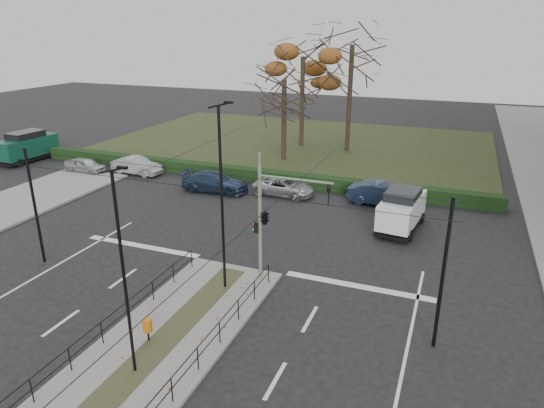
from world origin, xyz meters
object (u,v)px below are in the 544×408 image
(parked_car_fifth, at_px, (383,194))
(rust_tree, at_px, (303,57))
(traffic_light, at_px, (267,215))
(parked_car_first, at_px, (85,165))
(parked_car_fourth, at_px, (284,187))
(bare_tree_center, at_px, (352,53))
(streetlamp_median_far, at_px, (222,198))
(white_van, at_px, (402,209))
(litter_bin, at_px, (147,326))
(streetlamp_median_near, at_px, (124,274))
(parked_car_third, at_px, (215,182))
(parked_car_second, at_px, (137,166))
(bare_tree_near, at_px, (284,86))
(green_van, at_px, (27,146))

(parked_car_fifth, bearing_deg, rust_tree, 41.98)
(traffic_light, xyz_separation_m, parked_car_first, (-20.77, 11.40, -2.71))
(parked_car_fourth, height_order, bare_tree_center, bare_tree_center)
(streetlamp_median_far, bearing_deg, white_van, 57.36)
(litter_bin, bearing_deg, white_van, 63.48)
(traffic_light, distance_m, parked_car_fifth, 13.17)
(streetlamp_median_near, relative_size, streetlamp_median_far, 0.87)
(traffic_light, xyz_separation_m, bare_tree_center, (-2.29, 26.43, 5.83))
(litter_bin, height_order, streetlamp_median_near, streetlamp_median_near)
(white_van, relative_size, bare_tree_center, 0.37)
(parked_car_first, distance_m, bare_tree_center, 25.30)
(parked_car_fourth, relative_size, parked_car_fifth, 0.94)
(litter_bin, bearing_deg, parked_car_fourth, 93.70)
(litter_bin, distance_m, parked_car_fifth, 19.52)
(parked_car_first, bearing_deg, parked_car_third, -89.79)
(streetlamp_median_near, distance_m, bare_tree_center, 34.64)
(parked_car_second, xyz_separation_m, rust_tree, (9.43, 14.30, 7.98))
(parked_car_fourth, height_order, bare_tree_near, bare_tree_near)
(bare_tree_center, bearing_deg, traffic_light, -85.04)
(bare_tree_near, bearing_deg, bare_tree_center, 49.29)
(parked_car_third, distance_m, white_van, 13.78)
(streetlamp_median_far, distance_m, bare_tree_center, 28.30)
(streetlamp_median_near, bearing_deg, parked_car_first, 134.67)
(streetlamp_median_far, height_order, parked_car_second, streetlamp_median_far)
(streetlamp_median_far, height_order, white_van, streetlamp_median_far)
(traffic_light, height_order, parked_car_second, traffic_light)
(streetlamp_median_far, distance_m, green_van, 30.24)
(white_van, bearing_deg, green_van, 173.54)
(parked_car_first, xyz_separation_m, parked_car_fifth, (24.19, 1.06, 0.15))
(litter_bin, relative_size, streetlamp_median_far, 0.11)
(streetlamp_median_near, bearing_deg, parked_car_fifth, 75.61)
(litter_bin, distance_m, green_van, 31.80)
(streetlamp_median_far, relative_size, parked_car_third, 1.72)
(parked_car_second, bearing_deg, bare_tree_center, -43.35)
(streetlamp_median_near, distance_m, white_van, 18.11)
(streetlamp_median_far, xyz_separation_m, bare_tree_center, (-0.84, 27.90, 4.71))
(streetlamp_median_near, relative_size, parked_car_fourth, 1.69)
(parked_car_third, height_order, rust_tree, rust_tree)
(parked_car_third, bearing_deg, bare_tree_center, -26.17)
(parked_car_first, distance_m, rust_tree, 22.17)
(parked_car_second, xyz_separation_m, parked_car_third, (8.00, -1.60, 0.01))
(streetlamp_median_near, height_order, parked_car_fifth, streetlamp_median_near)
(streetlamp_median_far, bearing_deg, streetlamp_median_near, -92.94)
(bare_tree_center, xyz_separation_m, parked_car_fifth, (5.71, -13.96, -8.39))
(rust_tree, bearing_deg, parked_car_first, -131.50)
(parked_car_second, relative_size, parked_car_fourth, 0.97)
(bare_tree_center, bearing_deg, streetlamp_median_far, -88.28)
(bare_tree_center, height_order, parked_car_fifth, bare_tree_center)
(litter_bin, bearing_deg, rust_tree, 98.12)
(streetlamp_median_far, distance_m, white_van, 12.53)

